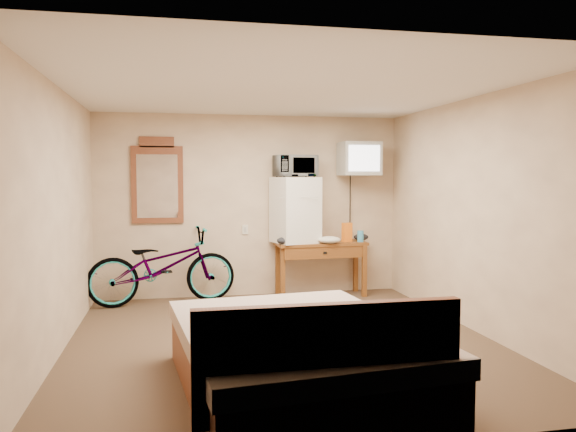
% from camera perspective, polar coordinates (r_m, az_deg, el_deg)
% --- Properties ---
extents(room, '(4.60, 4.64, 2.50)m').
position_cam_1_polar(room, '(5.55, -0.63, -0.15)').
color(room, '#4A3925').
rests_on(room, ground).
extents(desk, '(1.26, 0.53, 0.75)m').
position_cam_1_polar(desk, '(7.77, 3.41, -3.64)').
color(desk, brown).
rests_on(desk, floor).
extents(mini_fridge, '(0.67, 0.66, 0.90)m').
position_cam_1_polar(mini_fridge, '(7.69, 0.73, 0.62)').
color(mini_fridge, white).
rests_on(mini_fridge, desk).
extents(microwave, '(0.59, 0.45, 0.30)m').
position_cam_1_polar(microwave, '(7.68, 0.74, 5.09)').
color(microwave, white).
rests_on(microwave, mini_fridge).
extents(snack_bag, '(0.15, 0.11, 0.26)m').
position_cam_1_polar(snack_bag, '(7.86, 6.01, -1.64)').
color(snack_bag, orange).
rests_on(snack_bag, desk).
extents(blue_cup, '(0.09, 0.09, 0.16)m').
position_cam_1_polar(blue_cup, '(7.87, 7.37, -2.04)').
color(blue_cup, '#3C99CF').
rests_on(blue_cup, desk).
extents(cloth_cream, '(0.31, 0.24, 0.10)m').
position_cam_1_polar(cloth_cream, '(7.63, 4.22, -2.43)').
color(cloth_cream, silver).
rests_on(cloth_cream, desk).
extents(cloth_dark_a, '(0.27, 0.21, 0.10)m').
position_cam_1_polar(cloth_dark_a, '(7.49, -0.12, -2.52)').
color(cloth_dark_a, black).
rests_on(cloth_dark_a, desk).
extents(cloth_dark_b, '(0.21, 0.17, 0.10)m').
position_cam_1_polar(cloth_dark_b, '(8.03, 7.43, -2.14)').
color(cloth_dark_b, black).
rests_on(cloth_dark_b, desk).
extents(crt_television, '(0.53, 0.60, 0.46)m').
position_cam_1_polar(crt_television, '(7.87, 7.22, 5.78)').
color(crt_television, black).
rests_on(crt_television, room).
extents(wall_mirror, '(0.68, 0.04, 1.15)m').
position_cam_1_polar(wall_mirror, '(7.71, -13.13, 3.44)').
color(wall_mirror, brown).
rests_on(wall_mirror, room).
extents(bicycle, '(1.97, 0.95, 0.99)m').
position_cam_1_polar(bicycle, '(7.47, -12.62, -4.98)').
color(bicycle, black).
rests_on(bicycle, floor).
extents(bed, '(1.92, 2.41, 0.90)m').
position_cam_1_polar(bed, '(4.38, 0.99, -14.09)').
color(bed, brown).
rests_on(bed, floor).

